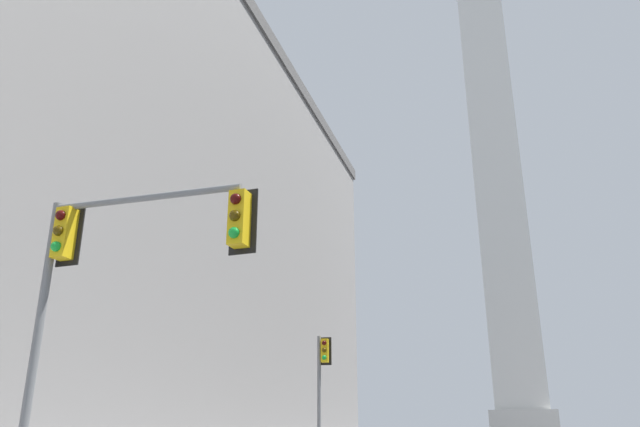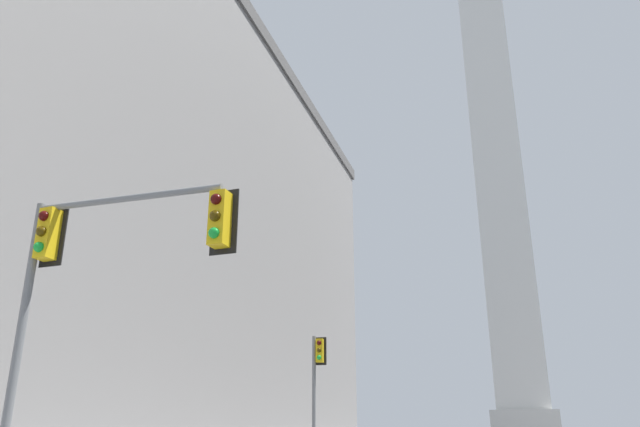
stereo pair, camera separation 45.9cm
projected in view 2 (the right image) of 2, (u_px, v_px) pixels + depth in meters
building_left at (14, 241)px, 35.97m from camera, size 29.64×45.60×24.49m
obelisk at (499, 176)px, 87.14m from camera, size 7.90×7.90×74.79m
traffic_light_near_left at (92, 266)px, 12.53m from camera, size 4.76×0.51×6.23m
traffic_light_mid_left at (317, 381)px, 29.36m from camera, size 0.76×0.52×6.17m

